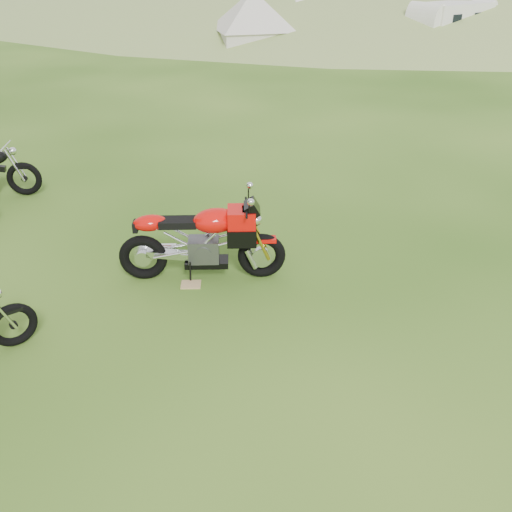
{
  "coord_description": "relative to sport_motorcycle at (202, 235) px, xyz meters",
  "views": [
    {
      "loc": [
        -1.44,
        -5.24,
        3.9
      ],
      "look_at": [
        -0.14,
        0.4,
        0.76
      ],
      "focal_mm": 40.0,
      "sensor_mm": 36.0,
      "label": 1
    }
  ],
  "objects": [
    {
      "name": "sport_motorcycle",
      "position": [
        0.0,
        0.0,
        0.0
      ],
      "size": [
        2.14,
        0.91,
        1.25
      ],
      "primitive_type": null,
      "rotation": [
        0.0,
        0.0,
        -0.19
      ],
      "color": "red",
      "rests_on": "ground"
    },
    {
      "name": "ground",
      "position": [
        0.64,
        -1.35,
        -0.62
      ],
      "size": [
        120.0,
        120.0,
        0.0
      ],
      "primitive_type": "plane",
      "color": "#204B10",
      "rests_on": "ground"
    },
    {
      "name": "hillside",
      "position": [
        24.64,
        38.65,
        -0.62
      ],
      "size": [
        80.0,
        64.0,
        8.0
      ],
      "primitive_type": "ellipsoid",
      "color": "#839C4F",
      "rests_on": "ground"
    },
    {
      "name": "hedgerow",
      "position": [
        24.64,
        38.65,
        -0.62
      ],
      "size": [
        36.0,
        1.2,
        8.6
      ],
      "primitive_type": null,
      "color": "black",
      "rests_on": "ground"
    },
    {
      "name": "caravan",
      "position": [
        13.05,
        16.75,
        0.34
      ],
      "size": [
        4.49,
        3.21,
        1.92
      ],
      "primitive_type": null,
      "rotation": [
        0.0,
        0.0,
        0.38
      ],
      "color": "white",
      "rests_on": "ground"
    },
    {
      "name": "tent_mid",
      "position": [
        4.81,
        18.29,
        0.62
      ],
      "size": [
        2.93,
        2.93,
        2.48
      ],
      "primitive_type": null,
      "rotation": [
        0.0,
        0.0,
        0.02
      ],
      "color": "beige",
      "rests_on": "ground"
    },
    {
      "name": "plywood_board",
      "position": [
        -0.19,
        -0.17,
        -0.61
      ],
      "size": [
        0.29,
        0.25,
        0.02
      ],
      "primitive_type": "cube",
      "rotation": [
        0.0,
        0.0,
        -0.2
      ],
      "color": "tan",
      "rests_on": "ground"
    },
    {
      "name": "tent_right",
      "position": [
        7.77,
        20.77,
        0.61
      ],
      "size": [
        3.06,
        3.06,
        2.48
      ],
      "primitive_type": null,
      "rotation": [
        0.0,
        0.0,
        0.07
      ],
      "color": "beige",
      "rests_on": "ground"
    }
  ]
}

